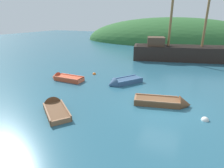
% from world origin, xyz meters
% --- Properties ---
extents(ground_plane, '(120.00, 120.00, 0.00)m').
position_xyz_m(ground_plane, '(0.00, 0.00, 0.00)').
color(ground_plane, '#285B70').
extents(shore_hill, '(41.83, 19.72, 11.05)m').
position_xyz_m(shore_hill, '(-4.58, 34.82, 0.00)').
color(shore_hill, '#2D602D').
rests_on(shore_hill, ground).
extents(sailing_ship, '(15.40, 6.61, 10.99)m').
position_xyz_m(sailing_ship, '(-0.31, 15.27, 0.70)').
color(sailing_ship, black).
rests_on(sailing_ship, ground).
extents(rowboat_near_dock, '(3.26, 1.08, 1.01)m').
position_xyz_m(rowboat_near_dock, '(-9.05, 1.83, 0.12)').
color(rowboat_near_dock, '#C64C2D').
rests_on(rowboat_near_dock, ground).
extents(rowboat_outer_right, '(2.71, 3.21, 1.09)m').
position_xyz_m(rowboat_outer_right, '(-3.88, 3.06, 0.13)').
color(rowboat_outer_right, '#335175').
rests_on(rowboat_outer_right, ground).
extents(rowboat_outer_left, '(3.71, 1.91, 1.08)m').
position_xyz_m(rowboat_outer_left, '(0.13, 0.42, 0.13)').
color(rowboat_outer_left, brown).
rests_on(rowboat_outer_left, ground).
extents(rowboat_far, '(3.11, 2.77, 1.10)m').
position_xyz_m(rowboat_far, '(-5.87, -3.17, 0.09)').
color(rowboat_far, brown).
rests_on(rowboat_far, ground).
extents(buoy_white, '(0.40, 0.40, 0.40)m').
position_xyz_m(buoy_white, '(2.45, -0.66, 0.00)').
color(buoy_white, white).
rests_on(buoy_white, ground).
extents(buoy_orange, '(0.36, 0.36, 0.36)m').
position_xyz_m(buoy_orange, '(-7.49, 4.49, 0.00)').
color(buoy_orange, orange).
rests_on(buoy_orange, ground).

